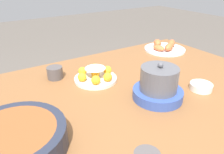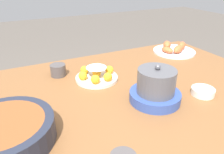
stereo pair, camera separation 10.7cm
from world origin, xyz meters
name	(u,v)px [view 2 (the right image)]	position (x,y,z in m)	size (l,w,h in m)	color
dining_table	(128,104)	(0.00, 0.00, 0.68)	(1.53, 1.03, 0.77)	brown
cake_plate	(97,75)	(0.10, -0.16, 0.79)	(0.22, 0.22, 0.08)	silver
serving_bowl	(4,132)	(0.54, 0.13, 0.81)	(0.32, 0.32, 0.08)	#232838
sauce_bowl	(203,91)	(-0.28, 0.19, 0.79)	(0.10, 0.10, 0.03)	silver
seafood_platter	(174,49)	(-0.55, -0.32, 0.79)	(0.28, 0.28, 0.07)	silver
cup_near	(58,70)	(0.26, -0.30, 0.80)	(0.08, 0.08, 0.06)	#4C4747
warming_pot	(156,88)	(-0.05, 0.14, 0.83)	(0.22, 0.22, 0.17)	#334C99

